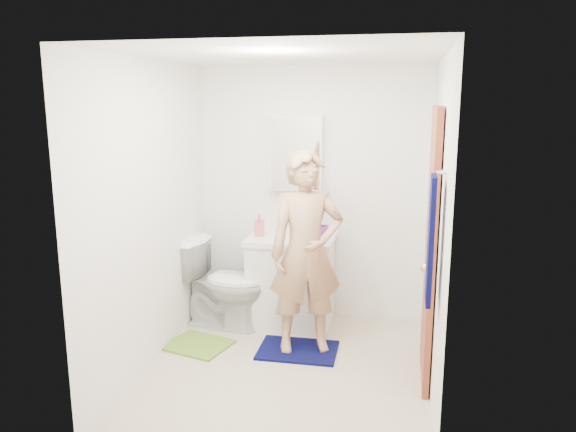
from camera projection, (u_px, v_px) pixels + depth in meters
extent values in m
cube|color=beige|center=(286.00, 370.00, 4.45)|extent=(2.20, 2.40, 0.02)
cube|color=white|center=(286.00, 54.00, 3.95)|extent=(2.20, 2.40, 0.02)
cube|color=white|center=(313.00, 195.00, 5.35)|extent=(2.20, 0.02, 2.40)
cube|color=white|center=(239.00, 268.00, 3.04)|extent=(2.20, 0.02, 2.40)
cube|color=white|center=(149.00, 215.00, 4.42)|extent=(0.02, 2.40, 2.40)
cube|color=white|center=(439.00, 228.00, 3.97)|extent=(0.02, 2.40, 2.40)
cube|color=white|center=(291.00, 283.00, 5.27)|extent=(0.75, 0.55, 0.80)
cube|color=white|center=(291.00, 239.00, 5.18)|extent=(0.79, 0.59, 0.05)
cylinder|color=white|center=(291.00, 238.00, 5.18)|extent=(0.40, 0.40, 0.03)
cylinder|color=silver|center=(295.00, 226.00, 5.34)|extent=(0.03, 0.03, 0.12)
cube|color=white|center=(296.00, 153.00, 5.24)|extent=(0.50, 0.12, 0.70)
cube|color=white|center=(295.00, 154.00, 5.18)|extent=(0.46, 0.01, 0.66)
cube|color=#A4482D|center=(431.00, 246.00, 4.16)|extent=(0.05, 0.80, 2.05)
sphere|color=gold|center=(426.00, 268.00, 3.88)|extent=(0.07, 0.07, 0.07)
cube|color=#06093C|center=(431.00, 240.00, 3.43)|extent=(0.03, 0.24, 0.80)
cylinder|color=silver|center=(441.00, 172.00, 3.34)|extent=(0.06, 0.02, 0.02)
imported|color=white|center=(223.00, 283.00, 5.22)|extent=(0.87, 0.57, 0.83)
cube|color=#06093C|center=(298.00, 350.00, 4.75)|extent=(0.67, 0.48, 0.02)
cube|color=olive|center=(198.00, 345.00, 4.85)|extent=(0.61, 0.55, 0.02)
imported|color=#CC5F71|center=(259.00, 225.00, 5.20)|extent=(0.11, 0.12, 0.20)
imported|color=#833C85|center=(322.00, 231.00, 5.18)|extent=(0.15, 0.15, 0.10)
imported|color=tan|center=(306.00, 253.00, 4.60)|extent=(0.71, 0.59, 1.68)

